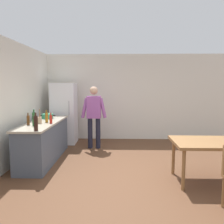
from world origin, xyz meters
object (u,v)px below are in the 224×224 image
person (94,113)px  bottle_wine_dark (36,123)px  dining_table (213,145)px  utensil_jar (39,120)px  refrigerator (64,113)px  bottle_beer_brown (28,120)px  bottle_water_clear (34,117)px  cooking_pot (48,116)px  bottle_wine_green (34,119)px  bottle_oil_amber (47,117)px  bottle_sauce_red (51,119)px

person → bottle_wine_dark: size_ratio=5.00×
dining_table → utensil_jar: bearing=165.2°
refrigerator → person: (0.95, -0.55, 0.08)m
bottle_beer_brown → bottle_wine_dark: size_ratio=0.76×
bottle_water_clear → bottle_beer_brown: bearing=-87.9°
refrigerator → dining_table: 4.27m
cooking_pot → bottle_water_clear: (-0.13, -0.54, 0.07)m
bottle_beer_brown → bottle_wine_dark: 0.71m
bottle_water_clear → utensil_jar: bearing=-46.1°
dining_table → bottle_beer_brown: (-3.59, 0.70, 0.33)m
bottle_water_clear → bottle_wine_green: size_ratio=0.88×
bottle_water_clear → dining_table: bearing=-16.8°
bottle_oil_amber → utensil_jar: bearing=-133.9°
bottle_sauce_red → bottle_beer_brown: bearing=-154.6°
cooking_pot → utensil_jar: (0.04, -0.72, 0.02)m
bottle_water_clear → bottle_oil_amber: size_ratio=1.07×
bottle_wine_green → person: bearing=55.2°
utensil_jar → bottle_oil_amber: utensil_jar is taller
refrigerator → bottle_oil_amber: refrigerator is taller
bottle_wine_green → cooking_pot: bearing=92.6°
bottle_wine_dark → dining_table: bearing=-1.7°
bottle_wine_green → dining_table: bearing=-9.9°
bottle_wine_green → bottle_water_clear: bearing=110.0°
refrigerator → utensil_jar: size_ratio=5.62×
person → bottle_water_clear: (-1.25, -1.06, 0.05)m
dining_table → bottle_wine_dark: (-3.21, 0.10, 0.37)m
bottle_beer_brown → bottle_oil_amber: size_ratio=0.93×
utensil_jar → bottle_wine_dark: bearing=-74.7°
cooking_pot → utensil_jar: size_ratio=1.25×
bottle_wine_dark → bottle_oil_amber: (-0.10, 0.94, -0.03)m
cooking_pot → bottle_beer_brown: size_ratio=1.54×
person → utensil_jar: (-1.08, -1.24, 0.00)m
person → bottle_wine_dark: (-0.86, -2.05, 0.07)m
cooking_pot → bottle_oil_amber: size_ratio=1.43×
person → refrigerator: bearing=149.8°
person → bottle_wine_dark: person is taller
bottle_wine_dark → bottle_sauce_red: 0.81m
dining_table → bottle_oil_amber: bearing=162.6°
bottle_sauce_red → bottle_wine_green: bearing=-130.8°
refrigerator → dining_table: size_ratio=1.29×
bottle_beer_brown → utensil_jar: bearing=52.5°
bottle_beer_brown → bottle_sauce_red: size_ratio=1.08×
bottle_oil_amber → dining_table: bearing=-17.4°
bottle_wine_dark → bottle_wine_green: same height
person → bottle_wine_green: 1.88m
utensil_jar → bottle_wine_green: (0.00, -0.31, 0.07)m
cooking_pot → bottle_wine_green: bottle_wine_green is taller
bottle_sauce_red → bottle_wine_green: (-0.26, -0.30, 0.05)m
bottle_beer_brown → person: bearing=49.5°
refrigerator → bottle_sauce_red: bearing=-85.7°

